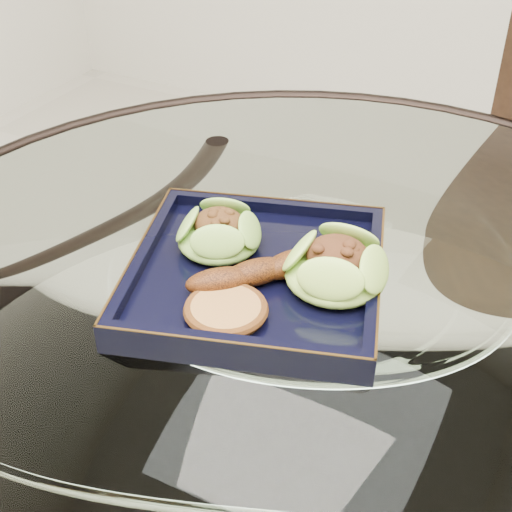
% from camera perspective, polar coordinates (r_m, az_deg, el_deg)
% --- Properties ---
extents(dining_table, '(1.13, 1.13, 0.77)m').
position_cam_1_polar(dining_table, '(0.90, 3.90, -11.10)').
color(dining_table, white).
rests_on(dining_table, ground).
extents(navy_plate, '(0.34, 0.34, 0.02)m').
position_cam_1_polar(navy_plate, '(0.79, 0.00, -1.78)').
color(navy_plate, black).
rests_on(navy_plate, dining_table).
extents(lettuce_wrap_left, '(0.10, 0.10, 0.03)m').
position_cam_1_polar(lettuce_wrap_left, '(0.81, -2.99, 1.67)').
color(lettuce_wrap_left, '#4E8C28').
rests_on(lettuce_wrap_left, navy_plate).
extents(lettuce_wrap_right, '(0.13, 0.13, 0.04)m').
position_cam_1_polar(lettuce_wrap_right, '(0.75, 6.39, -1.08)').
color(lettuce_wrap_right, '#75A931').
rests_on(lettuce_wrap_right, navy_plate).
extents(roasted_plantain, '(0.12, 0.13, 0.03)m').
position_cam_1_polar(roasted_plantain, '(0.75, 0.00, -1.30)').
color(roasted_plantain, '#5A2709').
rests_on(roasted_plantain, navy_plate).
extents(crumb_patty, '(0.09, 0.09, 0.01)m').
position_cam_1_polar(crumb_patty, '(0.72, -2.42, -4.42)').
color(crumb_patty, '#A47236').
rests_on(crumb_patty, navy_plate).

